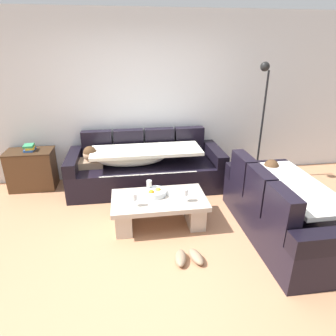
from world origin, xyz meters
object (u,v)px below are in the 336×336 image
at_px(book_stack_on_cabinet, 29,148).
at_px(fruit_bowl, 155,192).
at_px(pair_of_shoes, 188,257).
at_px(coffee_table, 159,208).
at_px(side_cabinet, 32,169).
at_px(open_magazine, 177,193).
at_px(wine_glass_far_back, 149,184).
at_px(floor_lamp, 261,116).
at_px(wine_glass_near_right, 185,193).
at_px(couch_near_window, 284,210).
at_px(couch_along_wall, 144,168).
at_px(wine_glass_near_left, 134,197).

bearing_deg(book_stack_on_cabinet, fruit_bowl, -34.91).
bearing_deg(pair_of_shoes, coffee_table, 106.28).
bearing_deg(pair_of_shoes, book_stack_on_cabinet, 134.51).
height_order(fruit_bowl, side_cabinet, side_cabinet).
height_order(coffee_table, open_magazine, open_magazine).
relative_size(fruit_bowl, wine_glass_far_back, 1.69).
bearing_deg(coffee_table, floor_lamp, 31.84).
height_order(fruit_bowl, wine_glass_near_right, wine_glass_near_right).
bearing_deg(couch_near_window, book_stack_on_cabinet, 61.52).
height_order(couch_along_wall, pair_of_shoes, couch_along_wall).
distance_m(coffee_table, wine_glass_far_back, 0.33).
distance_m(wine_glass_near_right, wine_glass_far_back, 0.52).
bearing_deg(wine_glass_far_back, open_magazine, -15.30).
bearing_deg(wine_glass_near_right, open_magazine, 106.30).
bearing_deg(floor_lamp, book_stack_on_cabinet, 176.10).
bearing_deg(wine_glass_near_right, pair_of_shoes, -97.66).
xyz_separation_m(floor_lamp, pair_of_shoes, (-1.58, -1.89, -1.07)).
relative_size(couch_along_wall, book_stack_on_cabinet, 11.41).
bearing_deg(open_magazine, fruit_bowl, 159.35).
relative_size(wine_glass_near_right, pair_of_shoes, 0.48).
bearing_deg(book_stack_on_cabinet, open_magazine, -31.09).
xyz_separation_m(wine_glass_near_right, wine_glass_far_back, (-0.42, 0.31, 0.00)).
distance_m(couch_along_wall, book_stack_on_cabinet, 1.82).
bearing_deg(wine_glass_near_left, wine_glass_far_back, 57.93).
bearing_deg(couch_near_window, couch_along_wall, 44.88).
relative_size(wine_glass_near_right, floor_lamp, 0.09).
distance_m(couch_near_window, floor_lamp, 1.78).
distance_m(fruit_bowl, wine_glass_far_back, 0.14).
bearing_deg(coffee_table, book_stack_on_cabinet, 143.90).
distance_m(wine_glass_near_left, wine_glass_near_right, 0.63).
bearing_deg(floor_lamp, couch_near_window, -102.03).
bearing_deg(wine_glass_near_right, couch_along_wall, 108.34).
relative_size(couch_along_wall, side_cabinet, 3.39).
distance_m(couch_along_wall, couch_near_window, 2.23).
relative_size(coffee_table, pair_of_shoes, 3.48).
bearing_deg(open_magazine, book_stack_on_cabinet, 127.57).
bearing_deg(pair_of_shoes, couch_near_window, 14.60).
relative_size(floor_lamp, pair_of_shoes, 5.66).
bearing_deg(couch_near_window, wine_glass_near_right, 74.64).
height_order(couch_along_wall, book_stack_on_cabinet, couch_along_wall).
relative_size(couch_along_wall, floor_lamp, 1.25).
bearing_deg(fruit_bowl, wine_glass_near_left, -140.01).
xyz_separation_m(coffee_table, fruit_bowl, (-0.04, 0.08, 0.18)).
relative_size(fruit_bowl, wine_glass_near_left, 1.69).
bearing_deg(floor_lamp, wine_glass_near_left, -149.07).
relative_size(wine_glass_far_back, floor_lamp, 0.09).
bearing_deg(fruit_bowl, coffee_table, -66.72).
relative_size(wine_glass_far_back, pair_of_shoes, 0.48).
bearing_deg(book_stack_on_cabinet, wine_glass_far_back, -33.77).
xyz_separation_m(coffee_table, open_magazine, (0.25, 0.09, 0.15)).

